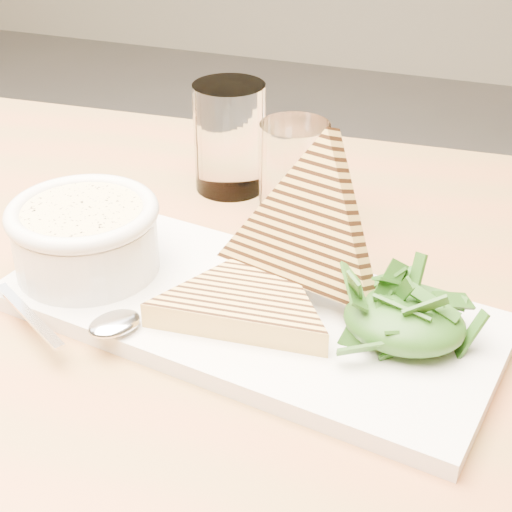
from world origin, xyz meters
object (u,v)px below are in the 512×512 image
(platter, at_px, (248,311))
(glass_near, at_px, (230,138))
(table_top, at_px, (86,329))
(soup_bowl, at_px, (86,244))
(glass_far, at_px, (294,174))

(platter, xyz_separation_m, glass_near, (-0.11, 0.23, 0.05))
(table_top, height_order, soup_bowl, soup_bowl)
(table_top, relative_size, glass_far, 12.50)
(glass_far, bearing_deg, platter, -84.54)
(glass_far, bearing_deg, soup_bowl, -128.04)
(platter, bearing_deg, table_top, -165.14)
(platter, bearing_deg, soup_bowl, 178.78)
(table_top, distance_m, platter, 0.14)
(glass_near, distance_m, glass_far, 0.10)
(glass_near, relative_size, glass_far, 1.12)
(glass_near, bearing_deg, platter, -65.09)
(platter, relative_size, soup_bowl, 3.29)
(table_top, xyz_separation_m, glass_far, (0.12, 0.21, 0.07))
(table_top, relative_size, platter, 3.20)
(table_top, distance_m, glass_near, 0.28)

